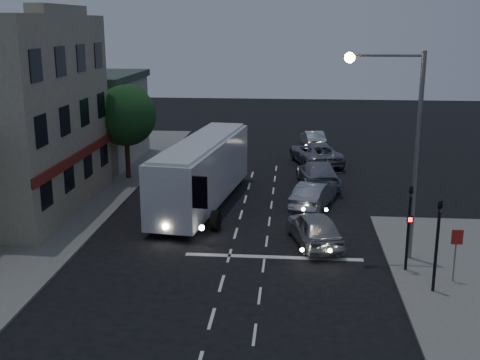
# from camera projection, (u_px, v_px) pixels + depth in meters

# --- Properties ---
(ground) EXTENTS (120.00, 120.00, 0.00)m
(ground) POSITION_uv_depth(u_px,v_px,m) (224.00, 273.00, 25.26)
(ground) COLOR black
(sidewalk_far) EXTENTS (12.00, 50.00, 0.12)m
(sidewalk_far) POSITION_uv_depth(u_px,v_px,m) (13.00, 207.00, 34.07)
(sidewalk_far) COLOR slate
(sidewalk_far) RESTS_ON ground
(road_markings) EXTENTS (8.00, 30.55, 0.01)m
(road_markings) POSITION_uv_depth(u_px,v_px,m) (259.00, 246.00, 28.34)
(road_markings) COLOR silver
(road_markings) RESTS_ON ground
(tour_bus) EXTENTS (4.22, 12.72, 3.82)m
(tour_bus) POSITION_uv_depth(u_px,v_px,m) (202.00, 170.00, 34.28)
(tour_bus) COLOR silver
(tour_bus) RESTS_ON ground
(car_suv) EXTENTS (2.97, 5.02, 1.60)m
(car_suv) POSITION_uv_depth(u_px,v_px,m) (314.00, 228.00, 28.39)
(car_suv) COLOR #ADADAD
(car_suv) RESTS_ON ground
(car_sedan_a) EXTENTS (2.86, 4.81, 1.50)m
(car_sedan_a) POSITION_uv_depth(u_px,v_px,m) (313.00, 195.00, 34.06)
(car_sedan_a) COLOR #8F919C
(car_sedan_a) RESTS_ON ground
(car_sedan_b) EXTENTS (2.96, 5.83, 1.62)m
(car_sedan_b) POSITION_uv_depth(u_px,v_px,m) (318.00, 174.00, 38.56)
(car_sedan_b) COLOR gray
(car_sedan_b) RESTS_ON ground
(car_sedan_c) EXTENTS (4.30, 6.52, 1.67)m
(car_sedan_c) POSITION_uv_depth(u_px,v_px,m) (316.00, 153.00, 44.44)
(car_sedan_c) COLOR gray
(car_sedan_c) RESTS_ON ground
(car_extra) EXTENTS (2.14, 4.54, 1.44)m
(car_extra) POSITION_uv_depth(u_px,v_px,m) (313.00, 139.00, 50.55)
(car_extra) COLOR silver
(car_extra) RESTS_ON ground
(traffic_signal_main) EXTENTS (0.25, 0.35, 4.10)m
(traffic_signal_main) POSITION_uv_depth(u_px,v_px,m) (409.00, 218.00, 24.75)
(traffic_signal_main) COLOR black
(traffic_signal_main) RESTS_ON sidewalk_near
(traffic_signal_side) EXTENTS (0.18, 0.15, 4.10)m
(traffic_signal_side) POSITION_uv_depth(u_px,v_px,m) (438.00, 235.00, 22.78)
(traffic_signal_side) COLOR black
(traffic_signal_side) RESTS_ON sidewalk_near
(regulatory_sign) EXTENTS (0.45, 0.12, 2.20)m
(regulatory_sign) POSITION_uv_depth(u_px,v_px,m) (456.00, 247.00, 23.83)
(regulatory_sign) COLOR slate
(regulatory_sign) RESTS_ON sidewalk_near
(streetlight) EXTENTS (3.32, 0.44, 9.00)m
(streetlight) POSITION_uv_depth(u_px,v_px,m) (403.00, 133.00, 25.30)
(streetlight) COLOR slate
(streetlight) RESTS_ON sidewalk_near
(low_building_north) EXTENTS (9.40, 9.40, 6.50)m
(low_building_north) POSITION_uv_depth(u_px,v_px,m) (75.00, 117.00, 44.83)
(low_building_north) COLOR #B1B0AC
(low_building_north) RESTS_ON sidewalk_far
(street_tree) EXTENTS (4.00, 4.00, 6.20)m
(street_tree) POSITION_uv_depth(u_px,v_px,m) (125.00, 113.00, 39.30)
(street_tree) COLOR black
(street_tree) RESTS_ON sidewalk_far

